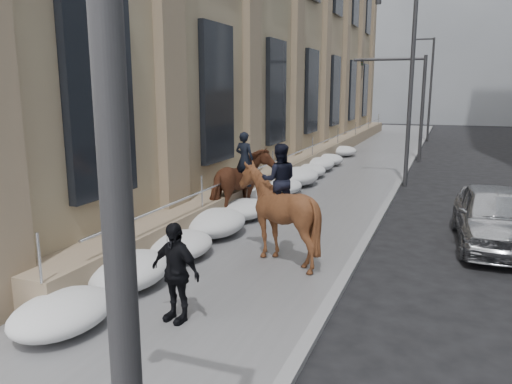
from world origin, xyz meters
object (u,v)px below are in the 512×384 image
(mounted_horse_left, at_px, (241,183))
(mounted_horse_right, at_px, (278,211))
(car_silver, at_px, (494,216))
(pedestrian, at_px, (175,272))

(mounted_horse_left, distance_m, mounted_horse_right, 4.16)
(mounted_horse_right, bearing_deg, car_silver, -165.50)
(mounted_horse_left, xyz_separation_m, car_silver, (7.31, 0.12, -0.43))
(car_silver, bearing_deg, mounted_horse_right, -147.66)
(car_silver, bearing_deg, pedestrian, -131.26)
(mounted_horse_right, xyz_separation_m, pedestrian, (-0.66, -3.64, -0.33))
(mounted_horse_right, bearing_deg, pedestrian, 58.58)
(mounted_horse_left, height_order, pedestrian, mounted_horse_left)
(mounted_horse_left, height_order, mounted_horse_right, mounted_horse_right)
(mounted_horse_right, distance_m, pedestrian, 3.71)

